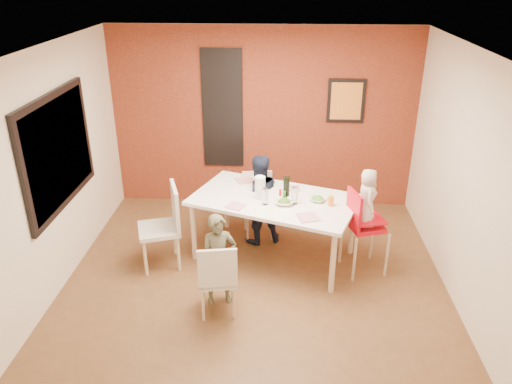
# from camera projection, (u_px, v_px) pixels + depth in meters

# --- Properties ---
(ground) EXTENTS (4.50, 4.50, 0.00)m
(ground) POSITION_uv_depth(u_px,v_px,m) (255.00, 282.00, 5.95)
(ground) COLOR brown
(ground) RESTS_ON ground
(ceiling) EXTENTS (4.50, 4.50, 0.02)m
(ceiling) POSITION_uv_depth(u_px,v_px,m) (254.00, 50.00, 4.81)
(ceiling) COLOR silver
(ceiling) RESTS_ON wall_back
(wall_back) EXTENTS (4.50, 0.02, 2.70)m
(wall_back) POSITION_uv_depth(u_px,v_px,m) (263.00, 119.00, 7.42)
(wall_back) COLOR beige
(wall_back) RESTS_ON ground
(wall_front) EXTENTS (4.50, 0.02, 2.70)m
(wall_front) POSITION_uv_depth(u_px,v_px,m) (235.00, 311.00, 3.34)
(wall_front) COLOR beige
(wall_front) RESTS_ON ground
(wall_left) EXTENTS (0.02, 4.50, 2.70)m
(wall_left) POSITION_uv_depth(u_px,v_px,m) (51.00, 174.00, 5.49)
(wall_left) COLOR beige
(wall_left) RESTS_ON ground
(wall_right) EXTENTS (0.02, 4.50, 2.70)m
(wall_right) POSITION_uv_depth(u_px,v_px,m) (467.00, 183.00, 5.27)
(wall_right) COLOR beige
(wall_right) RESTS_ON ground
(brick_accent_wall) EXTENTS (4.50, 0.02, 2.70)m
(brick_accent_wall) POSITION_uv_depth(u_px,v_px,m) (263.00, 119.00, 7.40)
(brick_accent_wall) COLOR maroon
(brick_accent_wall) RESTS_ON ground
(picture_window_frame) EXTENTS (0.05, 1.70, 1.30)m
(picture_window_frame) POSITION_uv_depth(u_px,v_px,m) (58.00, 151.00, 5.59)
(picture_window_frame) COLOR black
(picture_window_frame) RESTS_ON wall_left
(picture_window_pane) EXTENTS (0.02, 1.55, 1.15)m
(picture_window_pane) POSITION_uv_depth(u_px,v_px,m) (59.00, 151.00, 5.59)
(picture_window_pane) COLOR black
(picture_window_pane) RESTS_ON wall_left
(glassblock_strip) EXTENTS (0.55, 0.03, 1.70)m
(glassblock_strip) POSITION_uv_depth(u_px,v_px,m) (223.00, 109.00, 7.36)
(glassblock_strip) COLOR silver
(glassblock_strip) RESTS_ON wall_back
(glassblock_surround) EXTENTS (0.60, 0.03, 1.76)m
(glassblock_surround) POSITION_uv_depth(u_px,v_px,m) (223.00, 109.00, 7.35)
(glassblock_surround) COLOR black
(glassblock_surround) RESTS_ON wall_back
(art_print_frame) EXTENTS (0.54, 0.03, 0.64)m
(art_print_frame) POSITION_uv_depth(u_px,v_px,m) (346.00, 101.00, 7.20)
(art_print_frame) COLOR black
(art_print_frame) RESTS_ON wall_back
(art_print_canvas) EXTENTS (0.44, 0.01, 0.54)m
(art_print_canvas) POSITION_uv_depth(u_px,v_px,m) (346.00, 101.00, 7.19)
(art_print_canvas) COLOR gold
(art_print_canvas) RESTS_ON wall_back
(dining_table) EXTENTS (2.24, 1.72, 0.82)m
(dining_table) POSITION_uv_depth(u_px,v_px,m) (274.00, 204.00, 6.18)
(dining_table) COLOR white
(dining_table) RESTS_ON ground
(chair_near) EXTENTS (0.46, 0.46, 0.87)m
(chair_near) POSITION_uv_depth(u_px,v_px,m) (218.00, 276.00, 5.21)
(chair_near) COLOR silver
(chair_near) RESTS_ON ground
(chair_far) EXTENTS (0.47, 0.47, 0.88)m
(chair_far) POSITION_uv_depth(u_px,v_px,m) (258.00, 200.00, 6.86)
(chair_far) COLOR silver
(chair_far) RESTS_ON ground
(chair_left) EXTENTS (0.62, 0.62, 1.05)m
(chair_left) POSITION_uv_depth(u_px,v_px,m) (166.00, 222.00, 6.09)
(chair_left) COLOR silver
(chair_left) RESTS_ON ground
(high_chair) EXTENTS (0.56, 0.56, 1.07)m
(high_chair) POSITION_uv_depth(u_px,v_px,m) (362.00, 224.00, 5.93)
(high_chair) COLOR red
(high_chair) RESTS_ON ground
(child_near) EXTENTS (0.45, 0.37, 1.07)m
(child_near) POSITION_uv_depth(u_px,v_px,m) (219.00, 260.00, 5.41)
(child_near) COLOR #51503A
(child_near) RESTS_ON ground
(child_far) EXTENTS (0.73, 0.65, 1.24)m
(child_far) POSITION_uv_depth(u_px,v_px,m) (258.00, 200.00, 6.59)
(child_far) COLOR #151C31
(child_far) RESTS_ON ground
(toddler) EXTENTS (0.23, 0.35, 0.70)m
(toddler) POSITION_uv_depth(u_px,v_px,m) (367.00, 197.00, 5.80)
(toddler) COLOR beige
(toddler) RESTS_ON high_chair
(plate_near_left) EXTENTS (0.26, 0.26, 0.01)m
(plate_near_left) POSITION_uv_depth(u_px,v_px,m) (236.00, 206.00, 5.94)
(plate_near_left) COLOR silver
(plate_near_left) RESTS_ON dining_table
(plate_far_mid) EXTENTS (0.21, 0.21, 0.01)m
(plate_far_mid) POSITION_uv_depth(u_px,v_px,m) (292.00, 189.00, 6.40)
(plate_far_mid) COLOR white
(plate_far_mid) RESTS_ON dining_table
(plate_near_right) EXTENTS (0.29, 0.29, 0.01)m
(plate_near_right) POSITION_uv_depth(u_px,v_px,m) (308.00, 217.00, 5.68)
(plate_near_right) COLOR silver
(plate_near_right) RESTS_ON dining_table
(plate_far_left) EXTENTS (0.31, 0.31, 0.01)m
(plate_far_left) POSITION_uv_depth(u_px,v_px,m) (245.00, 180.00, 6.64)
(plate_far_left) COLOR white
(plate_far_left) RESTS_ON dining_table
(salad_bowl_a) EXTENTS (0.23, 0.23, 0.06)m
(salad_bowl_a) POSITION_uv_depth(u_px,v_px,m) (284.00, 202.00, 5.99)
(salad_bowl_a) COLOR white
(salad_bowl_a) RESTS_ON dining_table
(salad_bowl_b) EXTENTS (0.26, 0.26, 0.05)m
(salad_bowl_b) POSITION_uv_depth(u_px,v_px,m) (318.00, 199.00, 6.07)
(salad_bowl_b) COLOR white
(salad_bowl_b) RESTS_ON dining_table
(wine_bottle) EXTENTS (0.08, 0.08, 0.29)m
(wine_bottle) POSITION_uv_depth(u_px,v_px,m) (286.00, 188.00, 6.06)
(wine_bottle) COLOR black
(wine_bottle) RESTS_ON dining_table
(wine_glass_a) EXTENTS (0.07, 0.07, 0.21)m
(wine_glass_a) POSITION_uv_depth(u_px,v_px,m) (265.00, 196.00, 5.95)
(wine_glass_a) COLOR white
(wine_glass_a) RESTS_ON dining_table
(wine_glass_b) EXTENTS (0.07, 0.07, 0.21)m
(wine_glass_b) POSITION_uv_depth(u_px,v_px,m) (295.00, 195.00, 5.97)
(wine_glass_b) COLOR white
(wine_glass_b) RESTS_ON dining_table
(paper_towel_roll) EXTENTS (0.13, 0.13, 0.29)m
(paper_towel_roll) POSITION_uv_depth(u_px,v_px,m) (260.00, 188.00, 6.09)
(paper_towel_roll) COLOR white
(paper_towel_roll) RESTS_ON dining_table
(condiment_red) EXTENTS (0.03, 0.03, 0.13)m
(condiment_red) POSITION_uv_depth(u_px,v_px,m) (280.00, 194.00, 6.10)
(condiment_red) COLOR red
(condiment_red) RESTS_ON dining_table
(condiment_green) EXTENTS (0.04, 0.04, 0.14)m
(condiment_green) POSITION_uv_depth(u_px,v_px,m) (284.00, 196.00, 6.04)
(condiment_green) COLOR #376E24
(condiment_green) RESTS_ON dining_table
(condiment_brown) EXTENTS (0.04, 0.04, 0.14)m
(condiment_brown) POSITION_uv_depth(u_px,v_px,m) (287.00, 195.00, 6.08)
(condiment_brown) COLOR brown
(condiment_brown) RESTS_ON dining_table
(sippy_cup) EXTENTS (0.07, 0.07, 0.12)m
(sippy_cup) POSITION_uv_depth(u_px,v_px,m) (331.00, 201.00, 5.94)
(sippy_cup) COLOR orange
(sippy_cup) RESTS_ON dining_table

